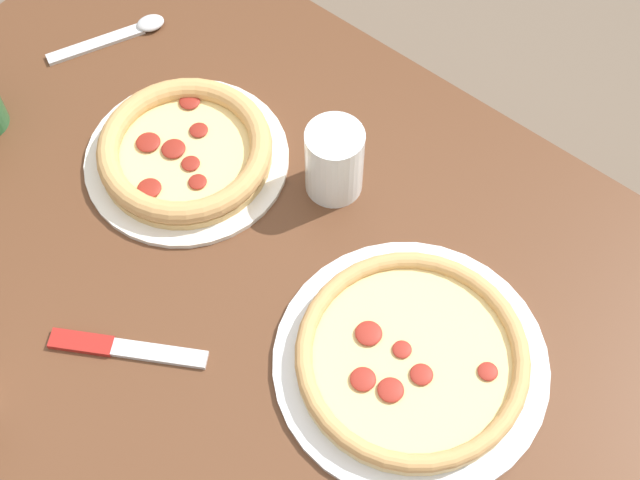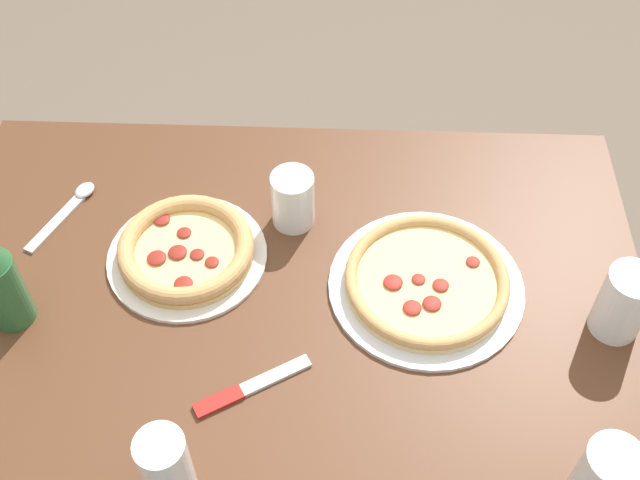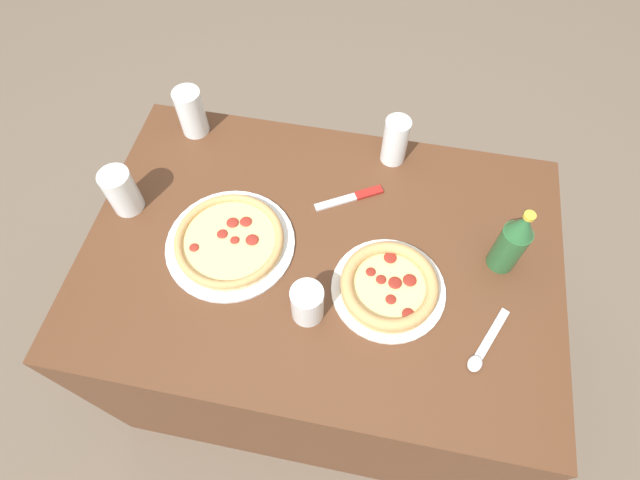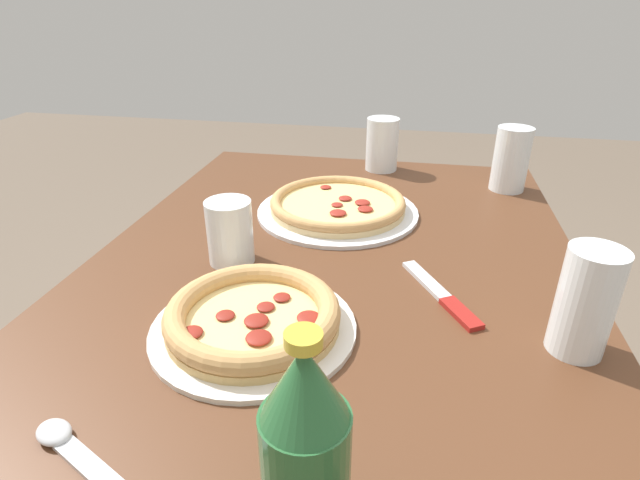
{
  "view_description": "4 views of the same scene",
  "coord_description": "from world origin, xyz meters",
  "views": [
    {
      "loc": [
        0.41,
        -0.37,
        1.77
      ],
      "look_at": [
        0.06,
        0.07,
        0.81
      ],
      "focal_mm": 50.0,
      "sensor_mm": 36.0,
      "label": 1
    },
    {
      "loc": [
        0.08,
        -0.79,
        1.88
      ],
      "look_at": [
        0.05,
        0.05,
        0.85
      ],
      "focal_mm": 45.0,
      "sensor_mm": 36.0,
      "label": 2
    },
    {
      "loc": [
        -0.12,
        0.62,
        1.88
      ],
      "look_at": [
        0.0,
        0.02,
        0.84
      ],
      "focal_mm": 28.0,
      "sensor_mm": 36.0,
      "label": 3
    },
    {
      "loc": [
        -0.71,
        -0.12,
        1.18
      ],
      "look_at": [
        -0.01,
        0.02,
        0.82
      ],
      "focal_mm": 28.0,
      "sensor_mm": 36.0,
      "label": 4
    }
  ],
  "objects": [
    {
      "name": "table",
      "position": [
        0.0,
        0.0,
        0.38
      ],
      "size": [
        1.23,
        0.84,
        0.76
      ],
      "color": "#56331E",
      "rests_on": "ground_plane"
    },
    {
      "name": "pizza_pepperoni",
      "position": [
        0.24,
        0.03,
        0.78
      ],
      "size": [
        0.33,
        0.33,
        0.04
      ],
      "color": "silver",
      "rests_on": "table"
    },
    {
      "name": "glass_iced_tea",
      "position": [
        0.0,
        0.17,
        0.81
      ],
      "size": [
        0.08,
        0.08,
        0.11
      ],
      "color": "white",
      "rests_on": "table"
    },
    {
      "name": "pizza_salami",
      "position": [
        -0.18,
        0.08,
        0.78
      ],
      "size": [
        0.28,
        0.28,
        0.04
      ],
      "color": "silver",
      "rests_on": "table"
    },
    {
      "name": "spoon",
      "position": [
        -0.42,
        0.19,
        0.77
      ],
      "size": [
        0.1,
        0.18,
        0.01
      ],
      "color": "silver",
      "rests_on": "table"
    },
    {
      "name": "ground_plane",
      "position": [
        0.0,
        0.0,
        0.0
      ],
      "size": [
        8.0,
        8.0,
        0.0
      ],
      "primitive_type": "plane",
      "color": "#6B5B4C"
    },
    {
      "name": "knife",
      "position": [
        -0.05,
        -0.18,
        0.77
      ],
      "size": [
        0.18,
        0.12,
        0.01
      ],
      "color": "maroon",
      "rests_on": "table"
    }
  ]
}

